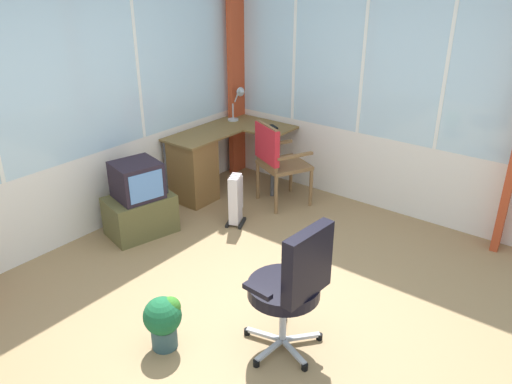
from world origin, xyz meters
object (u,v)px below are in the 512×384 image
(wooden_armchair, at_px, (274,155))
(potted_plant, at_px, (164,319))
(tv_remote, at_px, (274,127))
(space_heater, at_px, (236,199))
(desk, at_px, (198,165))
(tv_on_stand, at_px, (139,202))
(desk_lamp, at_px, (240,98))
(office_chair, at_px, (293,282))

(wooden_armchair, bearing_deg, potted_plant, -162.15)
(tv_remote, relative_size, space_heater, 0.28)
(desk, xyz_separation_m, tv_on_stand, (-0.96, -0.11, -0.07))
(desk_lamp, height_order, space_heater, desk_lamp)
(desk, distance_m, office_chair, 2.69)
(office_chair, bearing_deg, desk, 57.58)
(tv_remote, distance_m, tv_on_stand, 1.84)
(wooden_armchair, height_order, tv_on_stand, wooden_armchair)
(tv_on_stand, bearing_deg, tv_remote, -11.66)
(wooden_armchair, xyz_separation_m, tv_on_stand, (-1.35, 0.67, -0.26))
(desk, distance_m, wooden_armchair, 0.89)
(space_heater, height_order, potted_plant, space_heater)
(wooden_armchair, height_order, office_chair, office_chair)
(potted_plant, bearing_deg, wooden_armchair, 17.85)
(office_chair, distance_m, tv_on_stand, 2.22)
(office_chair, relative_size, space_heater, 1.85)
(desk_lamp, bearing_deg, office_chair, -134.23)
(wooden_armchair, relative_size, office_chair, 0.94)
(tv_remote, bearing_deg, potted_plant, -130.64)
(tv_on_stand, bearing_deg, space_heater, -39.86)
(desk_lamp, relative_size, office_chair, 0.40)
(desk_lamp, xyz_separation_m, tv_remote, (-0.01, -0.52, -0.25))
(office_chair, xyz_separation_m, potted_plant, (-0.52, 0.73, -0.34))
(office_chair, bearing_deg, potted_plant, 125.22)
(tv_on_stand, height_order, potted_plant, tv_on_stand)
(wooden_armchair, xyz_separation_m, office_chair, (-1.83, -1.49, -0.01))
(desk_lamp, relative_size, space_heater, 0.74)
(desk_lamp, relative_size, tv_on_stand, 0.53)
(tv_on_stand, bearing_deg, desk_lamp, 5.00)
(desk, height_order, tv_remote, tv_remote)
(tv_remote, height_order, potted_plant, tv_remote)
(desk, distance_m, tv_remote, 0.99)
(desk_lamp, height_order, tv_remote, desk_lamp)
(office_chair, height_order, potted_plant, office_chair)
(desk, relative_size, space_heater, 2.47)
(space_heater, bearing_deg, potted_plant, -155.32)
(tv_remote, distance_m, wooden_armchair, 0.53)
(office_chair, height_order, space_heater, office_chair)
(desk_lamp, relative_size, potted_plant, 1.00)
(desk_lamp, bearing_deg, wooden_armchair, -116.87)
(tv_remote, xyz_separation_m, potted_plant, (-2.75, -1.06, -0.51))
(desk, bearing_deg, wooden_armchair, -63.32)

